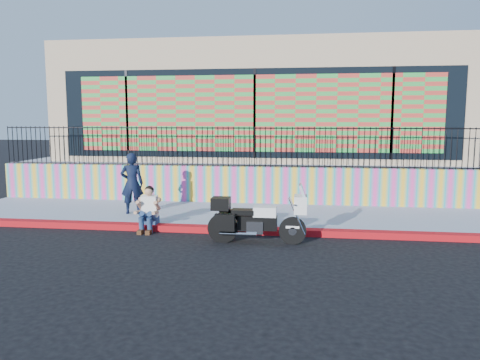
# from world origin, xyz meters

# --- Properties ---
(ground) EXTENTS (90.00, 90.00, 0.00)m
(ground) POSITION_xyz_m (0.00, 0.00, 0.00)
(ground) COLOR black
(ground) RESTS_ON ground
(red_curb) EXTENTS (16.00, 0.30, 0.15)m
(red_curb) POSITION_xyz_m (0.00, 0.00, 0.07)
(red_curb) COLOR #B00C11
(red_curb) RESTS_ON ground
(sidewalk) EXTENTS (16.00, 3.00, 0.15)m
(sidewalk) POSITION_xyz_m (0.00, 1.65, 0.07)
(sidewalk) COLOR #8991A4
(sidewalk) RESTS_ON ground
(mural_wall) EXTENTS (16.00, 0.20, 1.10)m
(mural_wall) POSITION_xyz_m (0.00, 3.25, 0.70)
(mural_wall) COLOR #F33F9F
(mural_wall) RESTS_ON sidewalk
(metal_fence) EXTENTS (15.80, 0.04, 1.20)m
(metal_fence) POSITION_xyz_m (0.00, 3.25, 1.85)
(metal_fence) COLOR black
(metal_fence) RESTS_ON mural_wall
(elevated_platform) EXTENTS (16.00, 10.00, 1.25)m
(elevated_platform) POSITION_xyz_m (0.00, 8.35, 0.62)
(elevated_platform) COLOR #8991A4
(elevated_platform) RESTS_ON ground
(storefront_building) EXTENTS (14.00, 8.06, 4.00)m
(storefront_building) POSITION_xyz_m (0.00, 8.13, 3.25)
(storefront_building) COLOR tan
(storefront_building) RESTS_ON elevated_platform
(police_motorcycle) EXTENTS (2.11, 0.70, 1.31)m
(police_motorcycle) POSITION_xyz_m (0.56, -0.80, 0.55)
(police_motorcycle) COLOR black
(police_motorcycle) RESTS_ON ground
(police_officer) EXTENTS (0.68, 0.53, 1.64)m
(police_officer) POSITION_xyz_m (-2.98, 1.18, 0.97)
(police_officer) COLOR black
(police_officer) RESTS_ON sidewalk
(seated_man) EXTENTS (0.54, 0.71, 1.06)m
(seated_man) POSITION_xyz_m (-2.10, -0.12, 0.45)
(seated_man) COLOR navy
(seated_man) RESTS_ON ground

